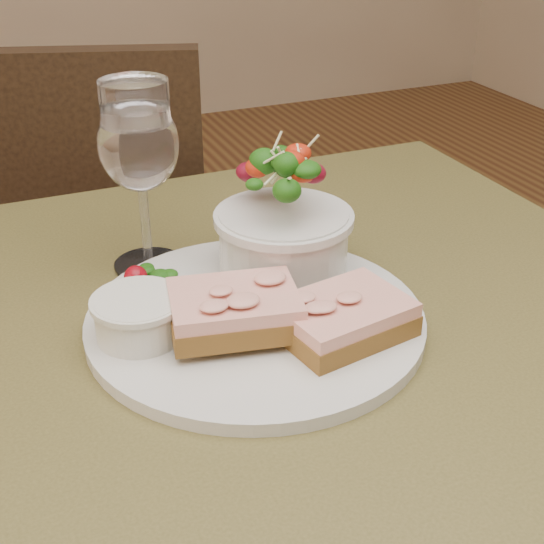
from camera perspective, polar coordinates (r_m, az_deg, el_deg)
name	(u,v)px	position (r m, az deg, el deg)	size (l,w,h in m)	color
cafe_table	(278,436)	(0.71, 0.45, -12.22)	(0.80, 0.80, 0.75)	#44401D
chair_far	(99,363)	(1.44, -12.87, -6.71)	(0.53, 0.53, 0.90)	black
dinner_plate	(255,319)	(0.67, -1.26, -3.58)	(0.30, 0.30, 0.01)	silver
sandwich_front	(343,318)	(0.63, 5.38, -3.44)	(0.12, 0.10, 0.03)	#4F3015
sandwich_back	(235,310)	(0.63, -2.84, -2.85)	(0.12, 0.10, 0.03)	#4F3015
ramekin	(139,315)	(0.64, -10.00, -3.22)	(0.07, 0.07, 0.04)	silver
salad_bowl	(284,214)	(0.71, 0.89, 4.35)	(0.12, 0.12, 0.13)	silver
garnish	(145,275)	(0.72, -9.58, -0.22)	(0.05, 0.04, 0.02)	#0B380A
wine_glass	(139,150)	(0.73, -9.99, 9.03)	(0.08, 0.08, 0.18)	white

